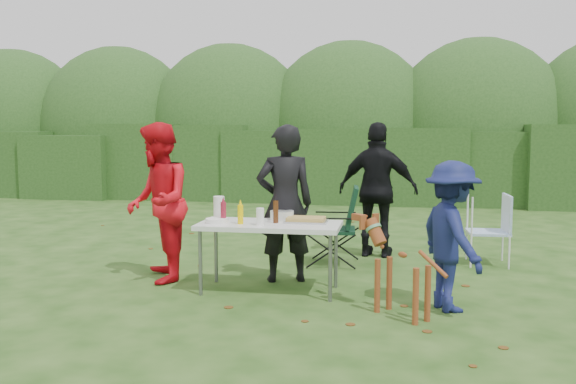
% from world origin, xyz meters
% --- Properties ---
extents(ground, '(80.00, 80.00, 0.00)m').
position_xyz_m(ground, '(0.00, 0.00, 0.00)').
color(ground, '#1E4211').
extents(hedge_row, '(22.00, 1.40, 1.70)m').
position_xyz_m(hedge_row, '(0.00, 8.00, 0.85)').
color(hedge_row, '#23471C').
rests_on(hedge_row, ground).
extents(shrub_backdrop, '(20.00, 2.60, 3.20)m').
position_xyz_m(shrub_backdrop, '(0.00, 9.60, 1.60)').
color(shrub_backdrop, '#3D6628').
rests_on(shrub_backdrop, ground).
extents(folding_table, '(1.50, 0.70, 0.74)m').
position_xyz_m(folding_table, '(-0.06, -0.05, 0.69)').
color(folding_table, silver).
rests_on(folding_table, ground).
extents(person_cook, '(0.75, 0.62, 1.78)m').
position_xyz_m(person_cook, '(0.02, 0.42, 0.89)').
color(person_cook, black).
rests_on(person_cook, ground).
extents(person_red_jacket, '(0.98, 1.08, 1.81)m').
position_xyz_m(person_red_jacket, '(-1.40, 0.17, 0.91)').
color(person_red_jacket, red).
rests_on(person_red_jacket, ground).
extents(person_black_puffy, '(1.13, 0.61, 1.83)m').
position_xyz_m(person_black_puffy, '(1.01, 1.97, 0.91)').
color(person_black_puffy, black).
rests_on(person_black_puffy, ground).
extents(child, '(0.87, 1.07, 1.44)m').
position_xyz_m(child, '(1.79, -0.39, 0.72)').
color(child, '#141C50').
rests_on(child, ground).
extents(dog, '(0.94, 0.90, 0.89)m').
position_xyz_m(dog, '(1.33, -0.70, 0.44)').
color(dog, brown).
rests_on(dog, ground).
extents(camping_chair, '(0.68, 0.68, 1.02)m').
position_xyz_m(camping_chair, '(0.47, 1.37, 0.51)').
color(camping_chair, '#10311E').
rests_on(camping_chair, ground).
extents(lawn_chair, '(0.57, 0.57, 0.91)m').
position_xyz_m(lawn_chair, '(2.42, 1.73, 0.46)').
color(lawn_chair, '#5586CC').
rests_on(lawn_chair, ground).
extents(food_tray, '(0.45, 0.30, 0.02)m').
position_xyz_m(food_tray, '(0.31, 0.07, 0.75)').
color(food_tray, '#B7B7BA').
rests_on(food_tray, folding_table).
extents(focaccia_bread, '(0.40, 0.26, 0.04)m').
position_xyz_m(focaccia_bread, '(0.31, 0.07, 0.78)').
color(focaccia_bread, tan).
rests_on(focaccia_bread, food_tray).
extents(mustard_bottle, '(0.06, 0.06, 0.20)m').
position_xyz_m(mustard_bottle, '(-0.35, -0.17, 0.84)').
color(mustard_bottle, '#FED300').
rests_on(mustard_bottle, folding_table).
extents(ketchup_bottle, '(0.06, 0.06, 0.22)m').
position_xyz_m(ketchup_bottle, '(-0.55, -0.10, 0.85)').
color(ketchup_bottle, maroon).
rests_on(ketchup_bottle, folding_table).
extents(beer_bottle, '(0.06, 0.06, 0.24)m').
position_xyz_m(beer_bottle, '(0.00, -0.03, 0.86)').
color(beer_bottle, '#47230F').
rests_on(beer_bottle, folding_table).
extents(paper_towel_roll, '(0.12, 0.12, 0.26)m').
position_xyz_m(paper_towel_roll, '(-0.65, 0.07, 0.87)').
color(paper_towel_roll, white).
rests_on(paper_towel_roll, folding_table).
extents(cup_stack, '(0.08, 0.08, 0.18)m').
position_xyz_m(cup_stack, '(-0.13, -0.21, 0.83)').
color(cup_stack, white).
rests_on(cup_stack, folding_table).
extents(pasta_bowl, '(0.26, 0.26, 0.10)m').
position_xyz_m(pasta_bowl, '(0.03, 0.20, 0.79)').
color(pasta_bowl, silver).
rests_on(pasta_bowl, folding_table).
extents(plate_stack, '(0.24, 0.24, 0.05)m').
position_xyz_m(plate_stack, '(-0.61, -0.15, 0.77)').
color(plate_stack, white).
rests_on(plate_stack, folding_table).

